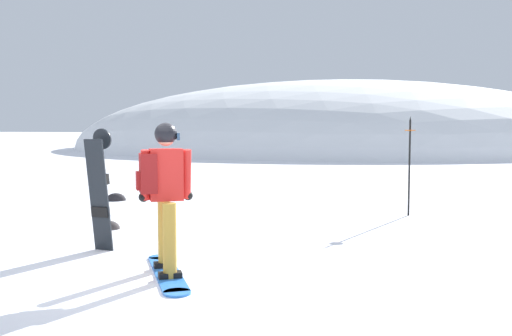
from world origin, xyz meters
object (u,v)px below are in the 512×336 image
at_px(snowboarder_main, 164,194).
at_px(spare_snowboard, 100,189).
at_px(piste_marker_near, 410,159).
at_px(rock_dark, 109,229).
at_px(rock_mid, 116,200).

xyz_separation_m(snowboarder_main, spare_snowboard, (-1.40, 0.73, -0.08)).
height_order(snowboarder_main, spare_snowboard, snowboarder_main).
bearing_deg(piste_marker_near, spare_snowboard, -128.00).
relative_size(rock_dark, rock_mid, 0.79).
bearing_deg(spare_snowboard, rock_dark, 121.87).
bearing_deg(piste_marker_near, snowboarder_main, -112.31).
height_order(spare_snowboard, rock_mid, spare_snowboard).
bearing_deg(rock_dark, spare_snowboard, -58.13).
bearing_deg(rock_dark, piste_marker_near, 35.17).
relative_size(spare_snowboard, rock_mid, 3.51).
bearing_deg(rock_mid, rock_dark, -56.87).
distance_m(spare_snowboard, rock_dark, 1.88).
xyz_separation_m(rock_dark, rock_mid, (-1.99, 3.05, 0.00)).
xyz_separation_m(piste_marker_near, rock_dark, (-4.47, -3.15, -1.07)).
height_order(spare_snowboard, piste_marker_near, piste_marker_near).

